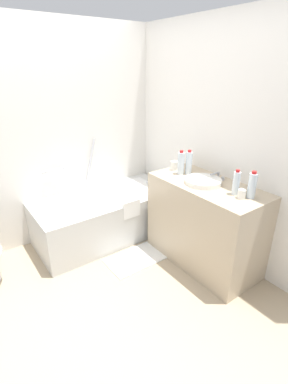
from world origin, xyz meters
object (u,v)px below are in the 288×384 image
(water_bottle_2, at_px, (236,183))
(sink_faucet, at_px, (217,176))
(bathtub, at_px, (106,215))
(drinking_glass_1, at_px, (242,194))
(water_bottle_3, at_px, (189,163))
(water_bottle_1, at_px, (252,186))
(sink_basin, at_px, (203,181))
(bath_mat, at_px, (136,258))
(drinking_glass_0, at_px, (174,166))
(water_bottle_0, at_px, (181,163))

(water_bottle_2, bearing_deg, sink_faucet, 64.64)
(bathtub, relative_size, drinking_glass_1, 20.69)
(water_bottle_3, bearing_deg, water_bottle_1, -88.80)
(bathtub, xyz_separation_m, sink_basin, (0.55, -1.00, 0.63))
(sink_faucet, bearing_deg, bath_mat, 152.54)
(drinking_glass_0, bearing_deg, sink_basin, -93.43)
(sink_basin, xyz_separation_m, water_bottle_0, (-0.00, 0.33, 0.10))
(sink_basin, distance_m, water_bottle_0, 0.34)
(drinking_glass_0, relative_size, drinking_glass_1, 1.23)
(water_bottle_2, relative_size, drinking_glass_0, 2.30)
(water_bottle_1, height_order, water_bottle_3, water_bottle_3)
(water_bottle_0, height_order, water_bottle_1, water_bottle_0)
(water_bottle_1, xyz_separation_m, water_bottle_3, (-0.02, 0.75, 0.01))
(drinking_glass_0, bearing_deg, sink_faucet, -69.36)
(bathtub, height_order, water_bottle_1, bathtub)
(sink_faucet, distance_m, drinking_glass_1, 0.47)
(water_bottle_1, bearing_deg, bath_mat, 126.03)
(water_bottle_2, relative_size, drinking_glass_1, 2.84)
(bath_mat, bearing_deg, drinking_glass_0, 7.69)
(sink_faucet, relative_size, drinking_glass_1, 1.87)
(bathtub, bearing_deg, bath_mat, -88.61)
(water_bottle_1, height_order, bath_mat, water_bottle_1)
(water_bottle_0, relative_size, water_bottle_2, 1.10)
(water_bottle_0, relative_size, bath_mat, 0.39)
(sink_faucet, distance_m, water_bottle_1, 0.49)
(water_bottle_2, bearing_deg, sink_basin, 96.07)
(sink_faucet, bearing_deg, drinking_glass_1, -113.44)
(sink_basin, distance_m, water_bottle_3, 0.30)
(bathtub, xyz_separation_m, water_bottle_1, (0.64, -1.47, 0.73))
(water_bottle_3, height_order, drinking_glass_1, water_bottle_3)
(sink_basin, xyz_separation_m, bath_mat, (-0.54, 0.39, -0.92))
(water_bottle_1, bearing_deg, water_bottle_3, 91.20)
(bathtub, bearing_deg, water_bottle_0, -50.58)
(sink_basin, xyz_separation_m, water_bottle_2, (0.04, -0.35, 0.09))
(water_bottle_1, distance_m, drinking_glass_0, 0.94)
(sink_basin, bearing_deg, water_bottle_3, 76.01)
(bathtub, bearing_deg, water_bottle_1, -66.54)
(water_bottle_1, relative_size, drinking_glass_1, 3.00)
(sink_basin, bearing_deg, bathtub, 119.00)
(water_bottle_0, xyz_separation_m, drinking_glass_1, (0.01, -0.76, -0.08))
(water_bottle_3, height_order, drinking_glass_0, water_bottle_3)
(drinking_glass_0, bearing_deg, water_bottle_1, -86.47)
(drinking_glass_0, height_order, bath_mat, drinking_glass_0)
(bathtub, height_order, drinking_glass_1, bathtub)
(sink_faucet, xyz_separation_m, water_bottle_2, (-0.16, -0.35, 0.07))
(water_bottle_2, xyz_separation_m, drinking_glass_0, (-0.01, 0.81, -0.06))
(bath_mat, bearing_deg, water_bottle_1, -53.97)
(water_bottle_2, bearing_deg, water_bottle_1, -69.07)
(bathtub, distance_m, bath_mat, 0.68)
(drinking_glass_0, bearing_deg, bathtub, 137.24)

